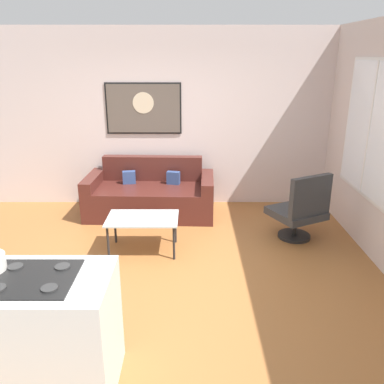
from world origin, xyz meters
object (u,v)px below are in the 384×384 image
object	(u,v)px
couch	(150,196)
armchair	(301,210)
coffee_table	(142,221)
wall_painting	(143,108)

from	to	relation	value
couch	armchair	world-z (taller)	armchair
coffee_table	armchair	distance (m)	2.09
coffee_table	wall_painting	bearing A→B (deg)	94.69
armchair	wall_painting	size ratio (longest dim) A/B	0.79
couch	coffee_table	world-z (taller)	couch
coffee_table	wall_painting	size ratio (longest dim) A/B	0.75
couch	coffee_table	size ratio (longest dim) A/B	2.23
couch	wall_painting	distance (m)	1.38
couch	wall_painting	xyz separation A→B (m)	(-0.12, 0.49, 1.29)
armchair	wall_painting	distance (m)	2.87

